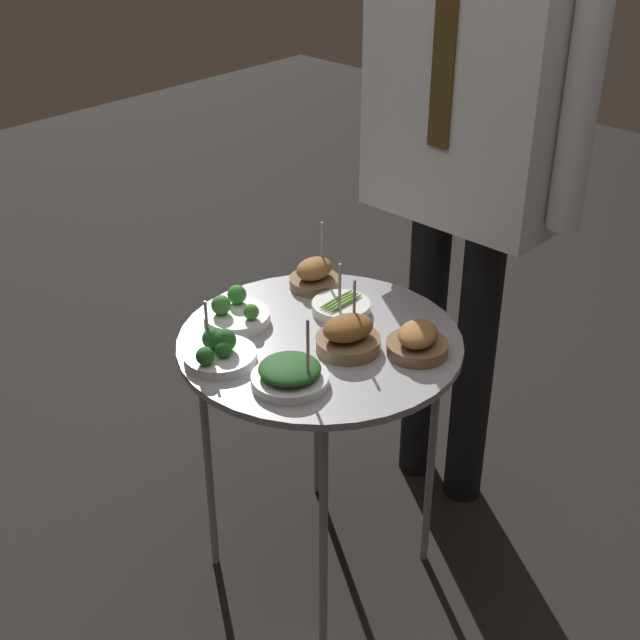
# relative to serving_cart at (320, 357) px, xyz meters

# --- Properties ---
(ground_plane) EXTENTS (8.00, 8.00, 0.00)m
(ground_plane) POSITION_rel_serving_cart_xyz_m (0.00, 0.00, -0.65)
(ground_plane) COLOR black
(serving_cart) EXTENTS (0.67, 0.67, 0.70)m
(serving_cart) POSITION_rel_serving_cart_xyz_m (0.00, 0.00, 0.00)
(serving_cart) COLOR #939399
(serving_cart) RESTS_ON ground_plane
(bowl_roast_front_left) EXTENTS (0.15, 0.15, 0.16)m
(bowl_roast_front_left) POSITION_rel_serving_cart_xyz_m (0.08, 0.01, 0.09)
(bowl_roast_front_left) COLOR brown
(bowl_roast_front_left) RESTS_ON serving_cart
(bowl_broccoli_front_center) EXTENTS (0.16, 0.16, 0.07)m
(bowl_broccoli_front_center) POSITION_rel_serving_cart_xyz_m (-0.20, -0.08, 0.07)
(bowl_broccoli_front_center) COLOR silver
(bowl_broccoli_front_center) RESTS_ON serving_cart
(bowl_asparagus_far_rim) EXTENTS (0.14, 0.14, 0.15)m
(bowl_asparagus_far_rim) POSITION_rel_serving_cart_xyz_m (-0.05, 0.13, 0.07)
(bowl_asparagus_far_rim) COLOR white
(bowl_asparagus_far_rim) RESTS_ON serving_cart
(bowl_spinach_mid_left) EXTENTS (0.17, 0.17, 0.17)m
(bowl_spinach_mid_left) POSITION_rel_serving_cart_xyz_m (0.08, -0.18, 0.08)
(bowl_spinach_mid_left) COLOR silver
(bowl_spinach_mid_left) RESTS_ON serving_cart
(bowl_broccoli_back_right) EXTENTS (0.16, 0.16, 0.13)m
(bowl_broccoli_back_right) POSITION_rel_serving_cart_xyz_m (-0.10, -0.22, 0.08)
(bowl_broccoli_back_right) COLOR silver
(bowl_broccoli_back_right) RESTS_ON serving_cart
(bowl_roast_center) EXTENTS (0.14, 0.14, 0.07)m
(bowl_roast_center) POSITION_rel_serving_cart_xyz_m (0.20, 0.10, 0.08)
(bowl_roast_center) COLOR brown
(bowl_roast_center) RESTS_ON serving_cart
(bowl_roast_near_rim) EXTENTS (0.13, 0.13, 0.17)m
(bowl_roast_near_rim) POSITION_rel_serving_cart_xyz_m (-0.19, 0.18, 0.08)
(bowl_roast_near_rim) COLOR brown
(bowl_roast_near_rim) RESTS_ON serving_cart
(waiter_figure) EXTENTS (0.65, 0.24, 1.76)m
(waiter_figure) POSITION_rel_serving_cart_xyz_m (0.03, 0.49, 0.46)
(waiter_figure) COLOR black
(waiter_figure) RESTS_ON ground_plane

